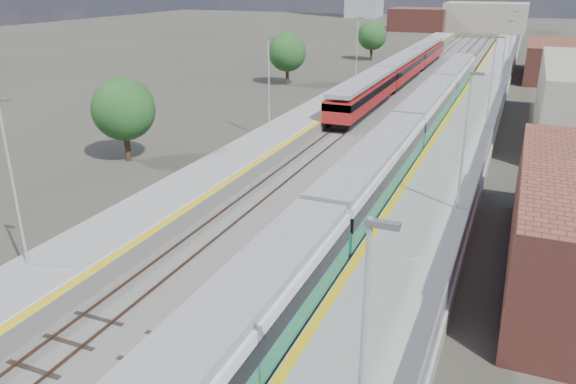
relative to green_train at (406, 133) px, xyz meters
The scene contains 10 objects.
ground 17.27m from the green_train, 95.02° to the left, with size 320.00×320.00×0.00m, color #47443A.
ballast_bed 20.04m from the green_train, 100.85° to the left, with size 10.50×155.00×0.06m, color #565451.
tracks 21.58m from the green_train, 98.44° to the left, with size 8.96×160.00×0.17m.
platform_right 19.99m from the green_train, 79.06° to the left, with size 4.70×155.00×8.52m.
platform_left 22.28m from the green_train, 118.33° to the left, with size 4.30×155.00×8.52m.
green_train is the anchor object (origin of this frame).
red_train 32.86m from the green_train, 102.30° to the left, with size 2.70×54.88×3.41m.
tree_a 20.93m from the green_train, 156.83° to the right, with size 4.62×4.62×6.26m.
tree_b 33.10m from the green_train, 128.28° to the left, with size 4.82×4.82×6.53m.
tree_c 54.89m from the green_train, 107.36° to the left, with size 4.73×4.73×6.41m.
Camera 1 is at (9.00, -7.98, 12.94)m, focal length 35.00 mm.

